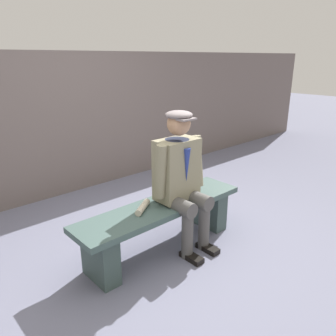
% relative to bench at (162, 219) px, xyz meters
% --- Properties ---
extents(ground_plane, '(30.00, 30.00, 0.00)m').
position_rel_bench_xyz_m(ground_plane, '(0.00, 0.00, -0.32)').
color(ground_plane, slate).
extents(bench, '(1.79, 0.44, 0.48)m').
position_rel_bench_xyz_m(bench, '(0.00, 0.00, 0.00)').
color(bench, '#415855').
rests_on(bench, ground).
extents(seated_man, '(0.58, 0.57, 1.36)m').
position_rel_bench_xyz_m(seated_man, '(-0.19, 0.06, 0.43)').
color(seated_man, gray).
rests_on(seated_man, ground).
extents(rolled_magazine, '(0.25, 0.20, 0.06)m').
position_rel_bench_xyz_m(rolled_magazine, '(0.21, -0.03, 0.19)').
color(rolled_magazine, beige).
rests_on(rolled_magazine, bench).
extents(stadium_wall, '(12.00, 0.24, 1.89)m').
position_rel_bench_xyz_m(stadium_wall, '(0.00, -2.07, 0.62)').
color(stadium_wall, '#6C5F5B').
rests_on(stadium_wall, ground).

